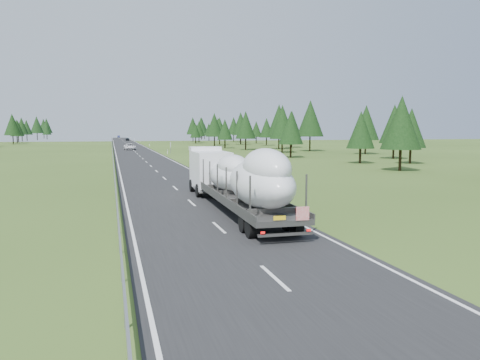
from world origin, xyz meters
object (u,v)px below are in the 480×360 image
object	(u,v)px
distant_car_dark	(127,139)
distant_car_blue	(119,137)
distant_van	(130,147)
highway_sign	(171,146)
boat_truck	(236,177)

from	to	relation	value
distant_car_dark	distant_car_blue	world-z (taller)	distant_car_dark
distant_van	distant_car_blue	size ratio (longest dim) A/B	1.34
highway_sign	boat_truck	world-z (taller)	boat_truck
highway_sign	distant_car_dark	xyz separation A→B (m)	(-5.06, 127.98, -1.06)
boat_truck	distant_car_dark	size ratio (longest dim) A/B	4.71
boat_truck	distant_van	xyz separation A→B (m)	(-3.08, 98.10, -1.44)
distant_car_dark	distant_car_blue	bearing A→B (deg)	97.59
distant_car_dark	distant_car_blue	xyz separation A→B (m)	(-2.64, 90.13, -0.02)
distant_van	distant_car_dark	xyz separation A→B (m)	(2.92, 104.90, -0.08)
distant_van	distant_car_dark	size ratio (longest dim) A/B	1.36
highway_sign	distant_van	xyz separation A→B (m)	(-7.99, 23.07, -0.97)
distant_van	distant_car_dark	distance (m)	104.95
highway_sign	distant_car_blue	size ratio (longest dim) A/B	0.58
highway_sign	distant_van	size ratio (longest dim) A/B	0.43
boat_truck	distant_van	size ratio (longest dim) A/B	3.47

